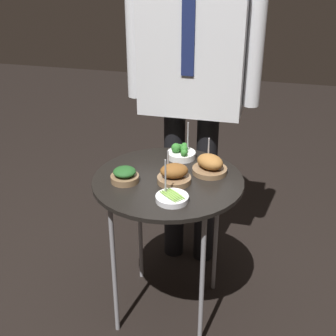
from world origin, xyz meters
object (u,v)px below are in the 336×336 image
(bowl_asparagus_far_rim, at_px, (172,198))
(bowl_spinach_mid_right, at_px, (125,175))
(bowl_roast_back_left, at_px, (174,175))
(bowl_broccoli_center, at_px, (181,153))
(waiter_figure, at_px, (193,62))
(serving_cart, at_px, (168,190))
(bowl_roast_front_left, at_px, (210,165))

(bowl_asparagus_far_rim, relative_size, bowl_spinach_mid_right, 1.39)
(bowl_roast_back_left, xyz_separation_m, bowl_broccoli_center, (-0.02, 0.23, -0.01))
(bowl_spinach_mid_right, bearing_deg, bowl_roast_back_left, 11.83)
(bowl_roast_back_left, xyz_separation_m, waiter_figure, (-0.02, 0.46, 0.35))
(serving_cart, distance_m, bowl_spinach_mid_right, 0.20)
(bowl_roast_front_left, relative_size, waiter_figure, 0.09)
(bowl_spinach_mid_right, bearing_deg, serving_cart, 21.08)
(bowl_asparagus_far_rim, distance_m, bowl_roast_back_left, 0.15)
(serving_cart, distance_m, waiter_figure, 0.62)
(bowl_roast_back_left, height_order, bowl_roast_front_left, bowl_roast_front_left)
(bowl_roast_back_left, height_order, bowl_spinach_mid_right, bowl_roast_back_left)
(bowl_spinach_mid_right, height_order, bowl_roast_front_left, bowl_roast_front_left)
(bowl_roast_back_left, relative_size, bowl_roast_front_left, 0.92)
(bowl_asparagus_far_rim, bearing_deg, bowl_broccoli_center, 97.24)
(bowl_broccoli_center, bearing_deg, bowl_asparagus_far_rim, -82.76)
(bowl_asparagus_far_rim, xyz_separation_m, bowl_spinach_mid_right, (-0.22, 0.11, 0.01))
(bowl_roast_back_left, bearing_deg, bowl_asparagus_far_rim, -79.88)
(bowl_broccoli_center, distance_m, waiter_figure, 0.42)
(serving_cart, xyz_separation_m, bowl_broccoli_center, (0.01, 0.21, 0.08))
(bowl_broccoli_center, bearing_deg, waiter_figure, 90.16)
(bowl_roast_back_left, bearing_deg, waiter_figure, 92.82)
(bowl_asparagus_far_rim, relative_size, waiter_figure, 0.09)
(serving_cart, height_order, bowl_broccoli_center, bowl_broccoli_center)
(bowl_spinach_mid_right, relative_size, bowl_roast_front_left, 0.77)
(bowl_spinach_mid_right, bearing_deg, waiter_figure, 70.81)
(bowl_broccoli_center, xyz_separation_m, waiter_figure, (-0.00, 0.23, 0.36))
(bowl_asparagus_far_rim, bearing_deg, waiter_figure, 94.60)
(waiter_figure, bearing_deg, bowl_broccoli_center, -89.84)
(bowl_asparagus_far_rim, height_order, bowl_roast_front_left, bowl_asparagus_far_rim)
(bowl_asparagus_far_rim, height_order, bowl_broccoli_center, bowl_broccoli_center)
(bowl_roast_front_left, distance_m, waiter_figure, 0.51)
(bowl_roast_back_left, bearing_deg, bowl_roast_front_left, 43.00)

